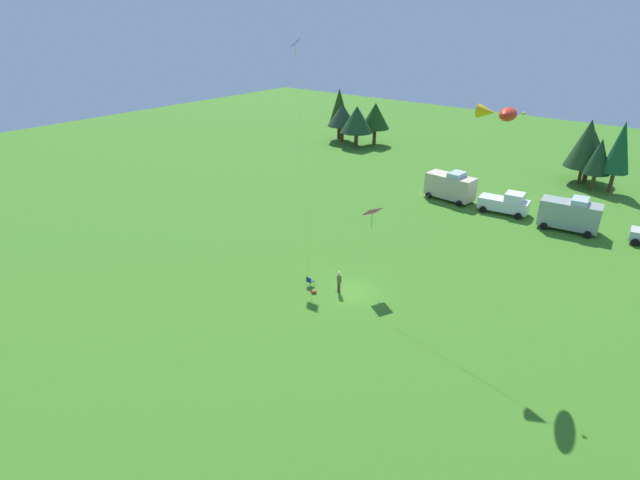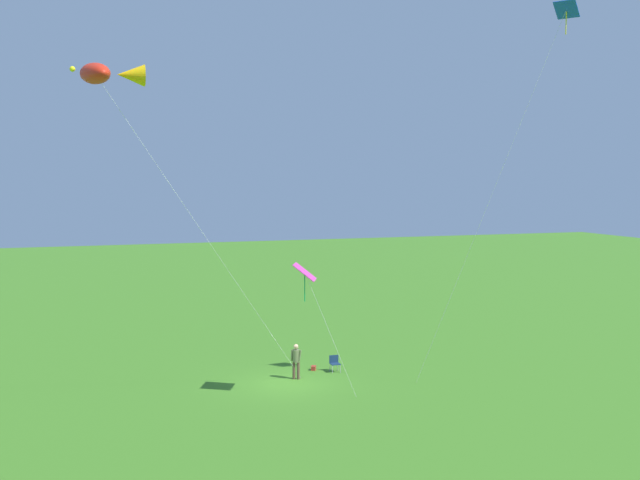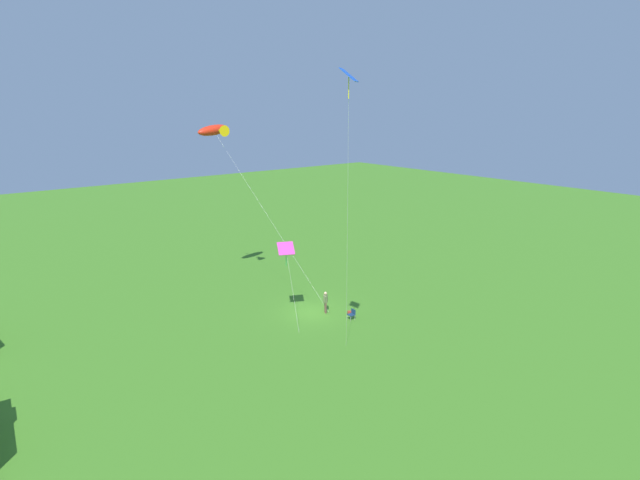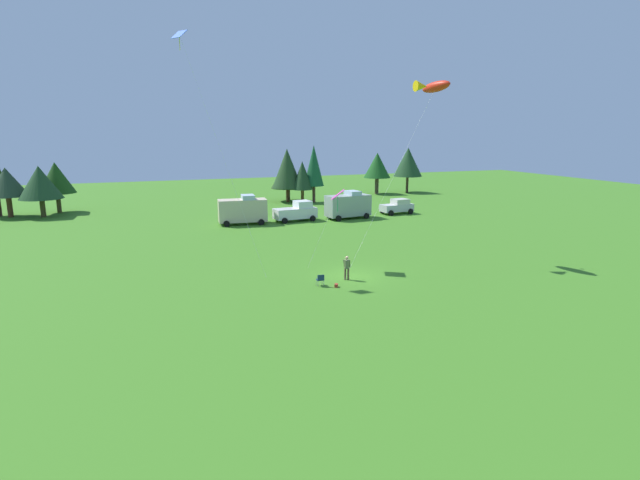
{
  "view_description": "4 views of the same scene",
  "coord_description": "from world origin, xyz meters",
  "px_view_note": "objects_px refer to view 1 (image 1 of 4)",
  "views": [
    {
      "loc": [
        18.77,
        -27.23,
        19.48
      ],
      "look_at": [
        -1.15,
        -2.48,
        4.87
      ],
      "focal_mm": 28.0,
      "sensor_mm": 36.0,
      "label": 1
    },
    {
      "loc": [
        9.87,
        33.76,
        9.85
      ],
      "look_at": [
        -2.52,
        -2.31,
        6.69
      ],
      "focal_mm": 42.0,
      "sensor_mm": 36.0,
      "label": 2
    },
    {
      "loc": [
        -28.86,
        22.46,
        15.59
      ],
      "look_at": [
        -1.55,
        0.5,
        6.29
      ],
      "focal_mm": 28.0,
      "sensor_mm": 36.0,
      "label": 3
    },
    {
      "loc": [
        -14.32,
        -32.23,
        10.41
      ],
      "look_at": [
        -3.33,
        -2.27,
        3.43
      ],
      "focal_mm": 28.0,
      "sensor_mm": 36.0,
      "label": 4
    }
  ],
  "objects_px": {
    "van_camper_beige": "(450,186)",
    "truck_white_pickup": "(505,203)",
    "kite_large_fish": "(503,114)",
    "person_kite_flyer": "(339,280)",
    "kite_diamond_blue": "(296,52)",
    "kite_diamond_rainbow": "(372,213)",
    "backpack_on_grass": "(314,292)",
    "folding_chair": "(310,281)",
    "van_motorhome_grey": "(570,214)"
  },
  "relations": [
    {
      "from": "van_motorhome_grey",
      "to": "truck_white_pickup",
      "type": "bearing_deg",
      "value": 168.37
    },
    {
      "from": "folding_chair",
      "to": "kite_large_fish",
      "type": "height_order",
      "value": "kite_large_fish"
    },
    {
      "from": "folding_chair",
      "to": "kite_large_fish",
      "type": "xyz_separation_m",
      "value": [
        11.26,
        4.84,
        13.37
      ]
    },
    {
      "from": "kite_large_fish",
      "to": "kite_diamond_blue",
      "type": "bearing_deg",
      "value": 172.06
    },
    {
      "from": "kite_large_fish",
      "to": "kite_diamond_rainbow",
      "type": "bearing_deg",
      "value": -174.29
    },
    {
      "from": "kite_large_fish",
      "to": "folding_chair",
      "type": "bearing_deg",
      "value": -156.72
    },
    {
      "from": "van_camper_beige",
      "to": "kite_diamond_rainbow",
      "type": "xyz_separation_m",
      "value": [
        3.1,
        -20.94,
        3.99
      ]
    },
    {
      "from": "person_kite_flyer",
      "to": "backpack_on_grass",
      "type": "relative_size",
      "value": 5.44
    },
    {
      "from": "folding_chair",
      "to": "backpack_on_grass",
      "type": "xyz_separation_m",
      "value": [
        0.93,
        -0.61,
        -0.38
      ]
    },
    {
      "from": "person_kite_flyer",
      "to": "kite_large_fish",
      "type": "distance_m",
      "value": 16.19
    },
    {
      "from": "van_camper_beige",
      "to": "kite_diamond_blue",
      "type": "height_order",
      "value": "kite_diamond_blue"
    },
    {
      "from": "backpack_on_grass",
      "to": "kite_large_fish",
      "type": "relative_size",
      "value": 0.02
    },
    {
      "from": "van_camper_beige",
      "to": "kite_large_fish",
      "type": "height_order",
      "value": "kite_large_fish"
    },
    {
      "from": "person_kite_flyer",
      "to": "backpack_on_grass",
      "type": "bearing_deg",
      "value": 162.78
    },
    {
      "from": "van_motorhome_grey",
      "to": "folding_chair",
      "type": "bearing_deg",
      "value": -124.11
    },
    {
      "from": "van_camper_beige",
      "to": "kite_diamond_blue",
      "type": "bearing_deg",
      "value": -107.77
    },
    {
      "from": "truck_white_pickup",
      "to": "kite_large_fish",
      "type": "bearing_deg",
      "value": -82.54
    },
    {
      "from": "folding_chair",
      "to": "kite_diamond_blue",
      "type": "distance_m",
      "value": 19.09
    },
    {
      "from": "backpack_on_grass",
      "to": "truck_white_pickup",
      "type": "relative_size",
      "value": 0.06
    },
    {
      "from": "person_kite_flyer",
      "to": "folding_chair",
      "type": "xyz_separation_m",
      "value": [
        -2.28,
        -0.74,
        -0.53
      ]
    },
    {
      "from": "kite_diamond_rainbow",
      "to": "van_motorhome_grey",
      "type": "bearing_deg",
      "value": 64.51
    },
    {
      "from": "person_kite_flyer",
      "to": "kite_large_fish",
      "type": "relative_size",
      "value": 0.12
    },
    {
      "from": "folding_chair",
      "to": "person_kite_flyer",
      "type": "bearing_deg",
      "value": -69.11
    },
    {
      "from": "folding_chair",
      "to": "kite_large_fish",
      "type": "relative_size",
      "value": 0.06
    },
    {
      "from": "truck_white_pickup",
      "to": "van_motorhome_grey",
      "type": "distance_m",
      "value": 6.46
    },
    {
      "from": "truck_white_pickup",
      "to": "van_camper_beige",
      "type": "bearing_deg",
      "value": 172.07
    },
    {
      "from": "backpack_on_grass",
      "to": "kite_diamond_blue",
      "type": "distance_m",
      "value": 20.02
    },
    {
      "from": "folding_chair",
      "to": "backpack_on_grass",
      "type": "distance_m",
      "value": 1.18
    },
    {
      "from": "person_kite_flyer",
      "to": "kite_diamond_rainbow",
      "type": "bearing_deg",
      "value": 17.95
    },
    {
      "from": "van_camper_beige",
      "to": "van_motorhome_grey",
      "type": "xyz_separation_m",
      "value": [
        12.77,
        -0.64,
        0.0
      ]
    },
    {
      "from": "truck_white_pickup",
      "to": "van_motorhome_grey",
      "type": "bearing_deg",
      "value": -11.78
    },
    {
      "from": "person_kite_flyer",
      "to": "kite_diamond_blue",
      "type": "bearing_deg",
      "value": 83.5
    },
    {
      "from": "kite_large_fish",
      "to": "kite_diamond_rainbow",
      "type": "distance_m",
      "value": 11.79
    },
    {
      "from": "truck_white_pickup",
      "to": "backpack_on_grass",
      "type": "bearing_deg",
      "value": -108.49
    },
    {
      "from": "person_kite_flyer",
      "to": "backpack_on_grass",
      "type": "height_order",
      "value": "person_kite_flyer"
    },
    {
      "from": "backpack_on_grass",
      "to": "kite_large_fish",
      "type": "distance_m",
      "value": 18.04
    },
    {
      "from": "kite_diamond_blue",
      "to": "kite_diamond_rainbow",
      "type": "xyz_separation_m",
      "value": [
        10.43,
        -3.47,
        -10.71
      ]
    },
    {
      "from": "van_motorhome_grey",
      "to": "kite_large_fish",
      "type": "distance_m",
      "value": 23.0
    },
    {
      "from": "person_kite_flyer",
      "to": "folding_chair",
      "type": "height_order",
      "value": "person_kite_flyer"
    },
    {
      "from": "kite_diamond_blue",
      "to": "van_camper_beige",
      "type": "bearing_deg",
      "value": 67.23
    },
    {
      "from": "backpack_on_grass",
      "to": "truck_white_pickup",
      "type": "distance_m",
      "value": 25.98
    },
    {
      "from": "van_camper_beige",
      "to": "truck_white_pickup",
      "type": "xyz_separation_m",
      "value": [
        6.36,
        -0.11,
        -0.54
      ]
    },
    {
      "from": "van_camper_beige",
      "to": "kite_large_fish",
      "type": "xyz_separation_m",
      "value": [
        11.51,
        -20.09,
        12.21
      ]
    },
    {
      "from": "truck_white_pickup",
      "to": "kite_diamond_rainbow",
      "type": "bearing_deg",
      "value": -105.88
    },
    {
      "from": "van_camper_beige",
      "to": "kite_diamond_blue",
      "type": "distance_m",
      "value": 23.97
    },
    {
      "from": "backpack_on_grass",
      "to": "van_motorhome_grey",
      "type": "bearing_deg",
      "value": 65.04
    },
    {
      "from": "folding_chair",
      "to": "kite_large_fish",
      "type": "distance_m",
      "value": 18.14
    },
    {
      "from": "kite_large_fish",
      "to": "truck_white_pickup",
      "type": "bearing_deg",
      "value": 104.45
    },
    {
      "from": "folding_chair",
      "to": "kite_diamond_blue",
      "type": "xyz_separation_m",
      "value": [
        -7.58,
        7.47,
        15.85
      ]
    },
    {
      "from": "van_motorhome_grey",
      "to": "kite_large_fish",
      "type": "bearing_deg",
      "value": -100.56
    }
  ]
}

